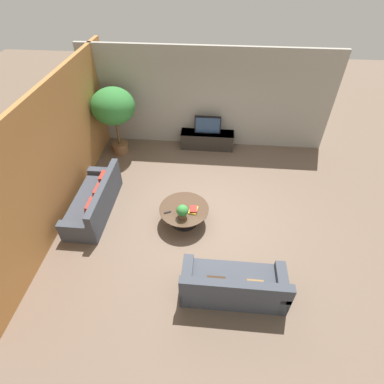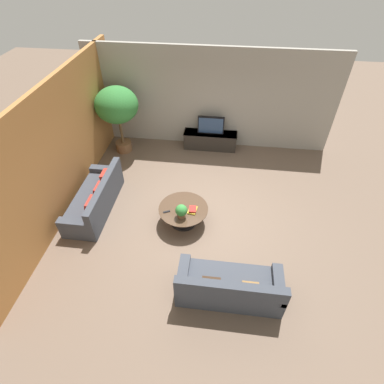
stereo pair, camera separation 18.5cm
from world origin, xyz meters
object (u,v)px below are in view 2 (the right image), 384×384
at_px(coffee_table, 183,212).
at_px(couch_near_entry, 229,287).
at_px(media_console, 210,140).
at_px(television, 211,125).
at_px(potted_palm_tall, 117,107).
at_px(couch_by_wall, 96,199).
at_px(potted_plant_tabletop, 181,211).

height_order(coffee_table, couch_near_entry, couch_near_entry).
bearing_deg(media_console, couch_near_entry, -81.52).
bearing_deg(couch_near_entry, media_console, -81.52).
height_order(media_console, television, television).
relative_size(couch_near_entry, potted_palm_tall, 0.97).
bearing_deg(couch_by_wall, potted_plant_tabletop, 78.16).
distance_m(couch_by_wall, potted_plant_tabletop, 2.31).
relative_size(television, potted_palm_tall, 0.39).
height_order(media_console, coffee_table, media_console).
bearing_deg(coffee_table, couch_by_wall, 174.80).
bearing_deg(potted_palm_tall, television, 10.26).
bearing_deg(potted_plant_tabletop, couch_by_wall, 168.16).
height_order(couch_by_wall, couch_near_entry, same).
xyz_separation_m(media_console, potted_palm_tall, (-2.70, -0.49, 1.21)).
xyz_separation_m(coffee_table, potted_plant_tabletop, (-0.00, -0.27, 0.31)).
xyz_separation_m(television, coffee_table, (-0.38, -3.31, -0.48)).
bearing_deg(couch_by_wall, coffee_table, 84.80).
bearing_deg(television, media_console, 90.00).
bearing_deg(potted_plant_tabletop, coffee_table, 89.43).
xyz_separation_m(television, couch_by_wall, (-2.62, -3.10, -0.51)).
height_order(couch_near_entry, potted_palm_tall, potted_palm_tall).
bearing_deg(media_console, potted_plant_tabletop, -96.07).
distance_m(television, couch_near_entry, 5.20).
height_order(potted_palm_tall, potted_plant_tabletop, potted_palm_tall).
relative_size(media_console, potted_palm_tall, 0.81).
distance_m(media_console, potted_plant_tabletop, 3.61).
xyz_separation_m(couch_by_wall, potted_palm_tall, (-0.08, 2.61, 1.19)).
bearing_deg(potted_plant_tabletop, couch_near_entry, -53.44).
distance_m(couch_near_entry, potted_palm_tall, 5.90).
relative_size(television, potted_plant_tabletop, 2.41).
bearing_deg(coffee_table, television, 83.49).
distance_m(media_console, couch_near_entry, 5.17).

